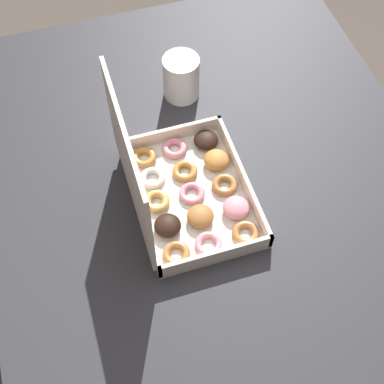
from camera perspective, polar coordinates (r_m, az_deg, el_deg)
The scene contains 4 objects.
ground_plane at distance 1.80m, azimuth 1.42°, elevation -12.10°, with size 8.00×8.00×0.00m, color #564C44.
dining_table at distance 1.21m, azimuth 2.06°, elevation -1.19°, with size 1.17×0.95×0.74m.
donut_box at distance 1.06m, azimuth -1.55°, elevation 0.66°, with size 0.32×0.24×0.28m.
coffee_mug at distance 1.25m, azimuth -1.16°, elevation 12.19°, with size 0.08×0.08×0.11m.
Camera 1 is at (-0.60, 0.23, 1.68)m, focal length 50.00 mm.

